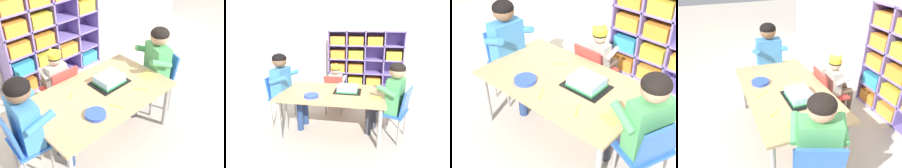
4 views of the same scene
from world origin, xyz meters
The scene contains 15 objects.
ground centered at (0.00, 0.00, 0.00)m, with size 16.00×16.00×0.00m, color #BCB2A3.
storage_cubby_shelf centered at (0.29, 1.31, 0.62)m, with size 1.36×0.31×1.28m.
activity_table centered at (0.00, 0.00, 0.50)m, with size 1.35×0.80×0.55m.
classroom_chair_blue centered at (-0.07, 0.52, 0.37)m, with size 0.33×0.35×0.65m.
child_with_crown centered at (-0.07, 0.63, 0.50)m, with size 0.30×0.31×0.82m.
classroom_chair_adult_side centered at (-0.78, 0.05, 0.44)m, with size 0.34×0.35×0.72m.
adult_helper_seated centered at (-0.67, 0.04, 0.64)m, with size 0.45×0.43×1.04m.
classroom_chair_guest_side centered at (0.85, -0.07, 0.41)m, with size 0.42×0.45×0.69m.
guest_at_table_side centered at (0.74, -0.03, 0.60)m, with size 0.49×0.47×0.98m.
birthday_cake_on_tray centered at (0.19, 0.06, 0.59)m, with size 0.35×0.26×0.09m.
paper_plate_stack centered at (-0.23, -0.21, 0.57)m, with size 0.18×0.18×0.03m, color blue.
paper_napkin_square centered at (0.55, -0.12, 0.55)m, with size 0.13×0.13×0.00m, color #F4DB4C.
fork_near_child_seat centered at (-0.21, 0.16, 0.55)m, with size 0.11×0.09×0.00m.
fork_by_napkin centered at (0.33, -0.23, 0.55)m, with size 0.08×0.12×0.00m.
fork_at_table_front_edge centered at (-0.01, -0.25, 0.55)m, with size 0.08×0.13×0.00m.
Camera 3 is at (1.39, -1.60, 2.03)m, focal length 50.97 mm.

